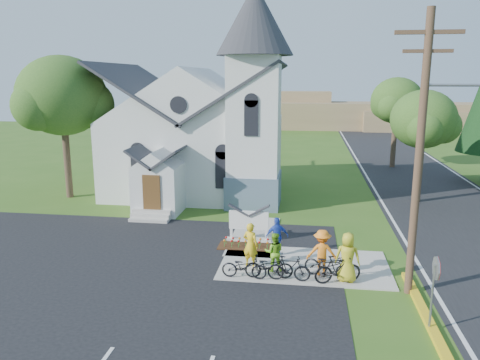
% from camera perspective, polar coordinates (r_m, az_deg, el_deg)
% --- Properties ---
extents(ground, '(120.00, 120.00, 0.00)m').
position_cam_1_polar(ground, '(19.78, 3.40, -10.69)').
color(ground, '#345B1A').
rests_on(ground, ground).
extents(parking_lot, '(20.00, 16.00, 0.02)m').
position_cam_1_polar(parking_lot, '(19.79, -18.19, -11.28)').
color(parking_lot, black).
rests_on(parking_lot, ground).
extents(road, '(8.00, 90.00, 0.02)m').
position_cam_1_polar(road, '(35.10, 22.06, -1.28)').
color(road, black).
rests_on(road, ground).
extents(sidewalk, '(7.00, 4.00, 0.05)m').
position_cam_1_polar(sidewalk, '(20.18, 7.84, -10.23)').
color(sidewalk, '#A19C91').
rests_on(sidewalk, ground).
extents(church, '(12.35, 12.00, 13.00)m').
position_cam_1_polar(church, '(31.50, -4.58, 7.79)').
color(church, silver).
rests_on(church, ground).
extents(church_sign, '(2.20, 0.40, 1.70)m').
position_cam_1_polar(church_sign, '(22.54, 1.07, -4.97)').
color(church_sign, '#A19C91').
rests_on(church_sign, ground).
extents(flower_bed, '(2.60, 1.10, 0.07)m').
position_cam_1_polar(flower_bed, '(22.01, 0.77, -8.13)').
color(flower_bed, '#3C2210').
rests_on(flower_bed, ground).
extents(utility_pole, '(3.45, 0.28, 10.00)m').
position_cam_1_polar(utility_pole, '(17.27, 21.27, 3.74)').
color(utility_pole, '#4C3326').
rests_on(utility_pole, ground).
extents(stop_sign, '(0.11, 0.76, 2.48)m').
position_cam_1_polar(stop_sign, '(15.69, 22.68, -10.97)').
color(stop_sign, gray).
rests_on(stop_sign, ground).
extents(tree_lot_corner, '(5.60, 5.60, 9.15)m').
position_cam_1_polar(tree_lot_corner, '(32.12, -20.87, 9.55)').
color(tree_lot_corner, '#3D2921').
rests_on(tree_lot_corner, ground).
extents(tree_road_near, '(4.00, 4.00, 7.05)m').
position_cam_1_polar(tree_road_near, '(31.07, 21.43, 6.85)').
color(tree_road_near, '#3D2921').
rests_on(tree_road_near, ground).
extents(tree_road_mid, '(4.40, 4.40, 7.80)m').
position_cam_1_polar(tree_road_mid, '(42.87, 18.56, 9.12)').
color(tree_road_mid, '#3D2921').
rests_on(tree_road_mid, ground).
extents(distant_hills, '(61.00, 10.00, 5.60)m').
position_cam_1_polar(distant_hills, '(74.71, 9.70, 7.92)').
color(distant_hills, olive).
rests_on(distant_hills, ground).
extents(cyclist_0, '(0.81, 0.69, 1.89)m').
position_cam_1_polar(cyclist_0, '(19.47, 1.29, -7.91)').
color(cyclist_0, gold).
rests_on(cyclist_0, sidewalk).
extents(bike_0, '(1.81, 0.70, 0.94)m').
position_cam_1_polar(bike_0, '(18.56, 0.52, -10.53)').
color(bike_0, black).
rests_on(bike_0, sidewalk).
extents(cyclist_1, '(0.83, 0.68, 1.61)m').
position_cam_1_polar(cyclist_1, '(19.15, 4.18, -8.74)').
color(cyclist_1, '#6DB121').
rests_on(cyclist_1, sidewalk).
extents(bike_1, '(1.67, 0.49, 1.00)m').
position_cam_1_polar(bike_1, '(18.42, 5.99, -10.68)').
color(bike_1, black).
rests_on(bike_1, sidewalk).
extents(cyclist_2, '(1.08, 0.65, 1.72)m').
position_cam_1_polar(cyclist_2, '(20.77, 4.53, -6.87)').
color(cyclist_2, blue).
rests_on(cyclist_2, sidewalk).
extents(bike_2, '(1.93, 0.81, 0.99)m').
position_cam_1_polar(bike_2, '(18.59, 3.56, -10.43)').
color(bike_2, black).
rests_on(bike_2, sidewalk).
extents(cyclist_3, '(1.21, 0.71, 1.85)m').
position_cam_1_polar(cyclist_3, '(19.02, 9.95, -8.67)').
color(cyclist_3, orange).
rests_on(cyclist_3, sidewalk).
extents(bike_3, '(1.93, 1.09, 1.12)m').
position_cam_1_polar(bike_3, '(18.50, 11.83, -10.59)').
color(bike_3, black).
rests_on(bike_3, sidewalk).
extents(cyclist_4, '(1.03, 0.75, 1.95)m').
position_cam_1_polar(cyclist_4, '(18.56, 12.97, -9.17)').
color(cyclist_4, gold).
rests_on(cyclist_4, sidewalk).
extents(bike_4, '(2.08, 1.42, 1.04)m').
position_cam_1_polar(bike_4, '(18.88, 10.68, -10.19)').
color(bike_4, black).
rests_on(bike_4, sidewalk).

